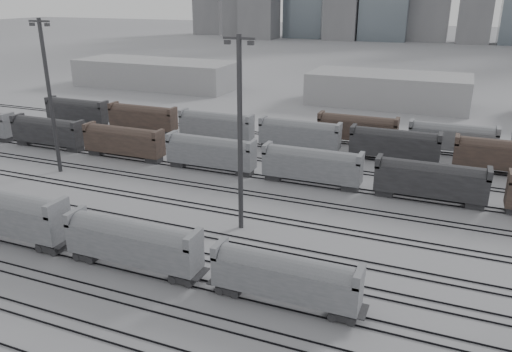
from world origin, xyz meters
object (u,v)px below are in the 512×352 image
at_px(hopper_car_b, 133,241).
at_px(light_mast_c, 240,131).
at_px(hopper_car_a, 4,211).
at_px(hopper_car_c, 285,276).

relative_size(hopper_car_b, light_mast_c, 0.65).
distance_m(hopper_car_a, light_mast_c, 28.78).
distance_m(hopper_car_c, light_mast_c, 19.30).
xyz_separation_m(hopper_car_b, light_mast_c, (6.28, 13.39, 8.98)).
bearing_deg(hopper_car_b, hopper_car_a, 180.00).
relative_size(hopper_car_b, hopper_car_c, 1.08).
height_order(hopper_car_a, hopper_car_b, hopper_car_a).
bearing_deg(hopper_car_c, hopper_car_a, 180.00).
distance_m(hopper_car_a, hopper_car_c, 34.37).
relative_size(hopper_car_a, hopper_car_b, 1.11).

